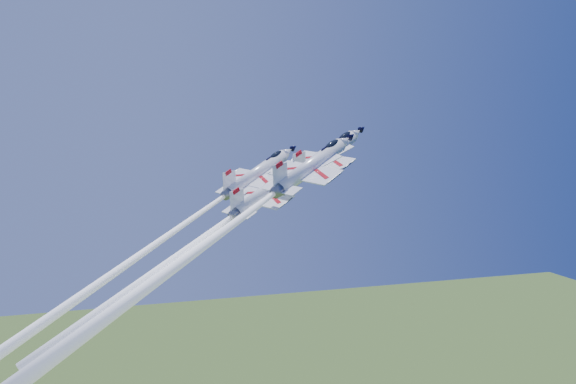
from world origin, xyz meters
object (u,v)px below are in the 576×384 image
object	(u,v)px
jet_left	(138,256)
jet_slot	(196,243)
jet_lead	(225,230)
jet_right	(225,230)

from	to	relation	value
jet_left	jet_slot	world-z (taller)	jet_left
jet_lead	jet_left	distance (m)	12.13
jet_lead	jet_left	bearing A→B (deg)	-128.67
jet_lead	jet_right	xyz separation A→B (m)	(-1.27, -5.80, 0.98)
jet_left	jet_right	size ratio (longest dim) A/B	1.22
jet_left	jet_slot	distance (m)	8.11
jet_right	jet_lead	bearing A→B (deg)	139.66
jet_left	jet_right	bearing A→B (deg)	24.00
jet_right	jet_slot	size ratio (longest dim) A/B	1.15
jet_slot	jet_lead	bearing A→B (deg)	70.76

